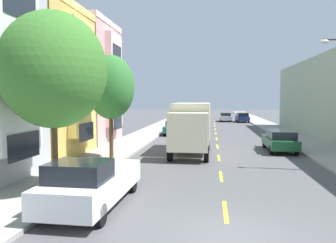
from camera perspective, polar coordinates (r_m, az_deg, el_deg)
ground_plane at (r=38.95m, az=8.12°, el=-1.57°), size 160.00×160.00×0.00m
sidewalk_left at (r=37.54m, az=-2.75°, el=-1.64°), size 3.20×120.00×0.14m
sidewalk_right at (r=37.72m, az=19.01°, el=-1.81°), size 3.20×120.00×0.14m
lane_centerline_dashes at (r=33.48m, az=8.23°, el=-2.45°), size 0.14×47.20×0.01m
townhouse_third_rose at (r=29.77m, az=-19.14°, el=5.87°), size 10.92×6.72×10.02m
street_tree_nearest at (r=13.41m, az=-19.02°, el=8.31°), size 4.02×4.02×6.80m
street_tree_second at (r=20.08m, az=-9.77°, el=5.78°), size 2.82×2.82×6.12m
delivery_box_truck at (r=22.52m, az=4.06°, el=-0.59°), size 2.43×7.66×3.37m
parked_wagon_forest at (r=24.55m, az=18.59°, el=-3.01°), size 1.87×4.72×1.50m
parked_sedan_teal at (r=34.36m, az=1.06°, el=-1.00°), size 1.81×4.50×1.43m
parked_pickup_white at (r=11.71m, az=-12.93°, el=-10.19°), size 2.13×5.35×1.73m
parked_wagon_navy at (r=54.36m, az=12.58°, el=0.75°), size 1.92×4.74×1.50m
parked_pickup_black at (r=53.85m, az=3.45°, el=0.83°), size 2.13×5.35×1.73m
moving_silver_sedan at (r=55.31m, az=9.80°, el=0.78°), size 1.80×4.50×1.43m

